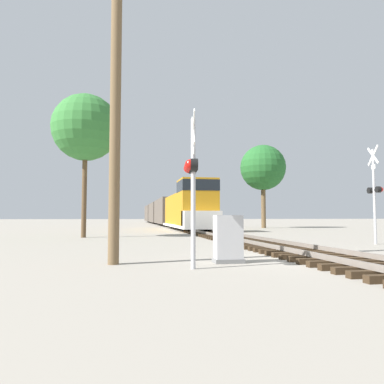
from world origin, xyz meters
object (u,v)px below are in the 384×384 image
(crossing_signal_far, at_px, (375,191))
(relay_cabinet, at_px, (228,239))
(freight_train, at_px, (163,212))
(tree_far_right, at_px, (86,128))
(utility_pole, at_px, (116,89))
(tree_mid_background, at_px, (263,168))
(crossing_signal_near, at_px, (192,173))

(crossing_signal_far, bearing_deg, relay_cabinet, 128.21)
(freight_train, relative_size, relay_cabinet, 49.19)
(freight_train, height_order, tree_far_right, tree_far_right)
(utility_pole, distance_m, tree_mid_background, 35.04)
(relay_cabinet, height_order, utility_pole, utility_pole)
(relay_cabinet, xyz_separation_m, tree_far_right, (-5.55, 14.12, 6.36))
(freight_train, bearing_deg, tree_far_right, -103.06)
(crossing_signal_far, bearing_deg, utility_pole, 119.95)
(crossing_signal_far, distance_m, relay_cabinet, 10.74)
(crossing_signal_near, xyz_separation_m, utility_pole, (-1.99, 1.27, 2.52))
(freight_train, relative_size, crossing_signal_near, 16.71)
(tree_mid_background, bearing_deg, tree_far_right, -137.18)
(crossing_signal_near, relative_size, tree_far_right, 0.44)
(freight_train, height_order, crossing_signal_near, freight_train)
(crossing_signal_far, height_order, utility_pole, utility_pole)
(crossing_signal_near, bearing_deg, tree_far_right, -157.94)
(freight_train, height_order, relay_cabinet, freight_train)
(crossing_signal_near, relative_size, utility_pole, 0.41)
(relay_cabinet, bearing_deg, crossing_signal_far, 32.81)
(relay_cabinet, bearing_deg, tree_far_right, 111.45)
(crossing_signal_near, relative_size, relay_cabinet, 2.94)
(relay_cabinet, distance_m, tree_far_right, 16.45)
(crossing_signal_near, relative_size, tree_mid_background, 0.41)
(relay_cabinet, distance_m, utility_pole, 5.36)
(crossing_signal_near, bearing_deg, tree_mid_background, 162.58)
(crossing_signal_far, xyz_separation_m, utility_pole, (-12.11, -5.53, 2.38))
(crossing_signal_near, distance_m, tree_mid_background, 35.56)
(tree_mid_background, bearing_deg, utility_pole, -117.48)
(freight_train, distance_m, relay_cabinet, 51.43)
(relay_cabinet, bearing_deg, tree_mid_background, 67.53)
(crossing_signal_far, bearing_deg, tree_mid_background, -3.58)
(crossing_signal_near, bearing_deg, crossing_signal_far, 130.14)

